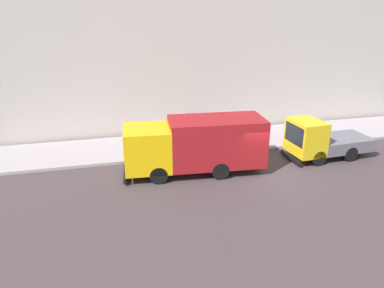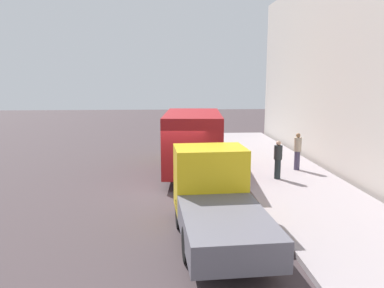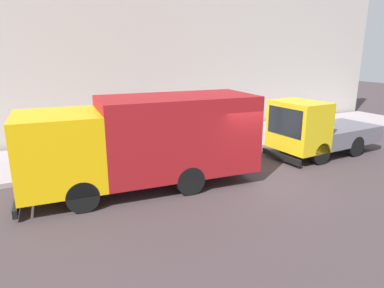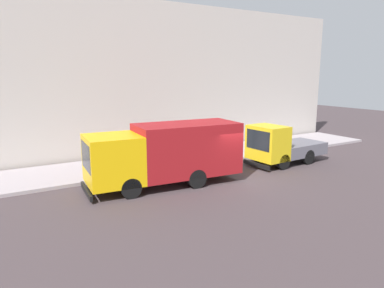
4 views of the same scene
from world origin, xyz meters
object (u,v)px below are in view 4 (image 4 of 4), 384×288
Objects in this scene: large_utility_truck at (166,152)px; pedestrian_walking at (141,144)px; small_flatbed_truck at (280,146)px; pedestrian_standing at (174,146)px.

large_utility_truck reaches higher than pedestrian_walking.
small_flatbed_truck is at bearing 56.93° from pedestrian_walking.
small_flatbed_truck is 3.09× the size of pedestrian_standing.
large_utility_truck is at bearing 87.90° from small_flatbed_truck.
large_utility_truck is 7.67m from small_flatbed_truck.
pedestrian_walking is at bearing -3.70° from large_utility_truck.
large_utility_truck reaches higher than small_flatbed_truck.
large_utility_truck is 1.47× the size of small_flatbed_truck.
pedestrian_walking is at bearing 52.24° from small_flatbed_truck.
small_flatbed_truck reaches higher than pedestrian_walking.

